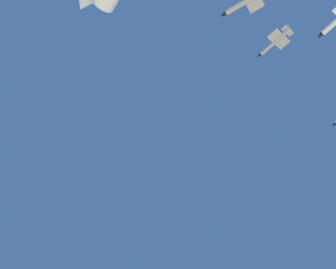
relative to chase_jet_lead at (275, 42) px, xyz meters
name	(u,v)px	position (x,y,z in m)	size (l,w,h in m)	color
chase_jet_lead	(275,42)	(0.00, 0.00, 0.00)	(10.64, 14.38, 4.00)	#999EA3
chase_jet_left_wing	(247,1)	(19.78, 20.33, -17.52)	(13.36, 12.25, 4.00)	#999EA3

